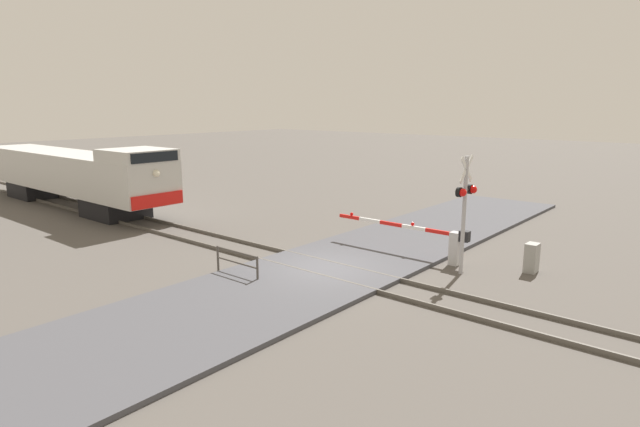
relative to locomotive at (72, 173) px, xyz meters
The scene contains 9 objects.
ground_plane 19.33m from the locomotive, 90.00° to the right, with size 160.00×160.00×0.00m, color #514C47.
rail_track_left 19.34m from the locomotive, 92.14° to the right, with size 0.08×80.00×0.15m, color #59544C.
rail_track_right 19.34m from the locomotive, 87.86° to the right, with size 0.08×80.00×0.15m, color #59544C.
road_surface 19.32m from the locomotive, 90.00° to the right, with size 36.00×5.39×0.15m, color #47474C.
locomotive is the anchor object (origin of this frame).
crossing_signal 23.28m from the locomotive, 82.85° to the right, with size 1.18×0.33×4.23m.
crossing_gate 22.02m from the locomotive, 80.27° to the right, with size 0.36×5.98×1.38m.
utility_cabinet 25.41m from the locomotive, 79.39° to the right, with size 0.53×0.41×1.07m, color #999993.
guard_railing 17.46m from the locomotive, 98.20° to the right, with size 0.08×2.15×0.95m.
Camera 1 is at (-14.05, -11.47, 5.92)m, focal length 29.42 mm.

